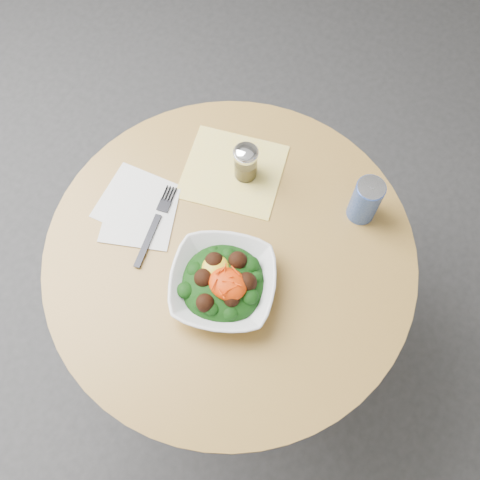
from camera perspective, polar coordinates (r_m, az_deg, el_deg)
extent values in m
plane|color=#2F2F32|center=(2.00, -0.71, -9.54)|extent=(6.00, 6.00, 0.00)
cylinder|color=black|center=(1.98, -0.72, -9.44)|extent=(0.52, 0.52, 0.03)
cylinder|color=black|center=(1.66, -0.85, -6.55)|extent=(0.10, 0.10, 0.71)
cylinder|color=#BF8C45|center=(1.30, -1.08, -1.69)|extent=(0.90, 0.90, 0.04)
cube|color=yellow|center=(1.38, -0.76, 7.33)|extent=(0.29, 0.28, 0.00)
cube|color=silver|center=(1.37, -11.01, 4.08)|extent=(0.18, 0.18, 0.00)
cube|color=silver|center=(1.35, -10.65, 2.63)|extent=(0.22, 0.22, 0.00)
imported|color=silver|center=(1.23, -1.83, -4.65)|extent=(0.31, 0.31, 0.06)
ellipsoid|color=black|center=(1.23, -1.83, -4.68)|extent=(0.20, 0.20, 0.07)
ellipsoid|color=gold|center=(1.21, -2.63, -2.94)|extent=(0.06, 0.06, 0.02)
ellipsoid|color=red|center=(1.19, -1.31, -4.71)|extent=(0.09, 0.08, 0.04)
cube|color=black|center=(1.31, -9.81, -0.06)|extent=(0.04, 0.15, 0.00)
cube|color=black|center=(1.35, -7.84, 4.25)|extent=(0.04, 0.08, 0.00)
cylinder|color=silver|center=(1.34, 0.61, 8.09)|extent=(0.06, 0.06, 0.09)
cylinder|color=olive|center=(1.36, 0.60, 7.66)|extent=(0.05, 0.05, 0.05)
cylinder|color=silver|center=(1.30, 0.63, 9.22)|extent=(0.06, 0.06, 0.01)
ellipsoid|color=silver|center=(1.30, 0.63, 9.35)|extent=(0.06, 0.06, 0.03)
cylinder|color=navy|center=(1.31, 13.24, 4.10)|extent=(0.07, 0.07, 0.13)
cylinder|color=#B2B2B9|center=(1.25, 13.87, 5.50)|extent=(0.07, 0.07, 0.00)
cube|color=#B2B2B9|center=(1.25, 14.08, 5.83)|extent=(0.01, 0.02, 0.00)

